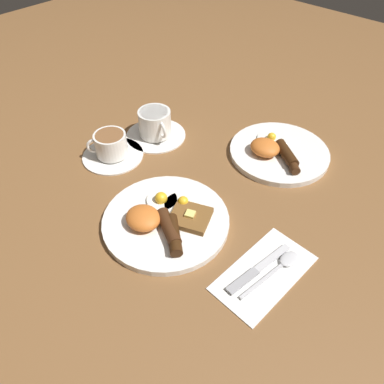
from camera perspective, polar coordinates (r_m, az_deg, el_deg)
name	(u,v)px	position (r m, az deg, el deg)	size (l,w,h in m)	color
ground_plane	(166,223)	(0.83, -3.96, -4.74)	(3.00, 3.00, 0.00)	brown
breakfast_plate_near	(166,220)	(0.82, -4.06, -4.25)	(0.28, 0.28, 0.05)	white
breakfast_plate_far	(278,151)	(1.02, 12.91, 6.04)	(0.26, 0.26, 0.05)	white
teacup_near	(111,148)	(1.01, -12.20, 6.62)	(0.16, 0.16, 0.07)	white
teacup_far	(155,126)	(1.06, -5.62, 9.95)	(0.17, 0.17, 0.08)	white
napkin	(264,273)	(0.76, 10.95, -11.98)	(0.11, 0.21, 0.01)	white
knife	(256,271)	(0.76, 9.73, -11.72)	(0.04, 0.17, 0.01)	silver
spoon	(283,264)	(0.77, 13.74, -10.56)	(0.04, 0.16, 0.01)	silver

